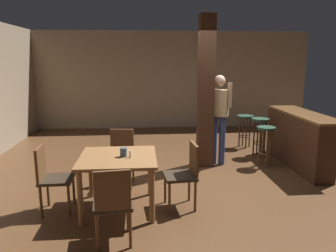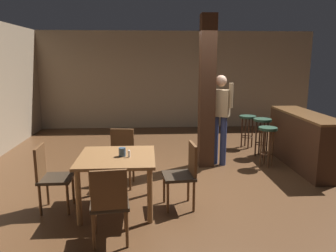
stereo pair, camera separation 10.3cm
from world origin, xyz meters
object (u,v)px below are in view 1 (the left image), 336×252
Objects in this scene: chair_south at (113,202)px; bar_stool_far at (245,123)px; standing_person at (219,113)px; napkin_cup at (123,152)px; dining_table at (118,164)px; chair_west at (51,175)px; chair_north at (121,155)px; bar_stool_mid at (260,128)px; salt_shaker at (130,154)px; chair_east at (185,172)px; bar_stool_near at (266,137)px; bar_counter at (297,139)px.

chair_south is 4.74m from bar_stool_far.
napkin_cup is at bearing -133.11° from standing_person.
dining_table is 0.59× the size of standing_person.
bar_stool_far is (2.70, 3.90, 0.06)m from chair_south.
chair_west is 1.20× the size of bar_stool_far.
chair_north reaches higher than bar_stool_mid.
salt_shaker is (0.09, -0.05, -0.01)m from napkin_cup.
chair_west is at bearing 134.76° from chair_south.
bar_stool_far is at bearing 37.93° from chair_north.
chair_east reaches higher than bar_stool_far.
chair_west is at bearing -145.85° from standing_person.
bar_stool_near is 0.68m from bar_stool_mid.
chair_west reaches higher than napkin_cup.
bar_stool_mid is at bearing 40.32° from napkin_cup.
bar_stool_far is (2.62, 3.02, -0.24)m from napkin_cup.
chair_east is 2.96m from bar_stool_mid.
bar_stool_far is at bearing 50.52° from salt_shaker.
chair_west is at bearing 179.92° from chair_east.
chair_east reaches higher than bar_stool_mid.
chair_south is 1.11× the size of bar_stool_mid.
bar_stool_near is at bearing -12.10° from standing_person.
chair_east is 0.79m from salt_shaker.
standing_person is 2.14× the size of bar_stool_mid.
salt_shaker is at bearing -151.72° from bar_counter.
chair_east is at bearing -0.08° from chair_west.
napkin_cup reaches higher than salt_shaker.
chair_north is at bearing -167.74° from bar_counter.
bar_stool_near is at bearing 43.43° from chair_south.
standing_person reaches higher than bar_stool_mid.
bar_stool_near is 0.95× the size of bar_stool_mid.
chair_south is (0.88, -0.89, 0.00)m from chair_west.
napkin_cup is at bearing -84.26° from chair_north.
chair_west is (-0.89, -0.01, -0.12)m from dining_table.
chair_west reaches higher than salt_shaker.
bar_stool_far is at bearing 97.00° from bar_stool_mid.
chair_north is 0.52× the size of standing_person.
chair_north is 0.43× the size of bar_counter.
bar_stool_far is (-0.58, 1.40, 0.05)m from bar_counter.
bar_stool_mid is at bearing 50.62° from chair_east.
chair_north is at bearing 135.82° from chair_east.
chair_west is 7.60× the size of napkin_cup.
chair_east is at bearing 44.40° from chair_south.
bar_stool_mid is at bearing -83.00° from bar_stool_far.
chair_north reaches higher than napkin_cup.
salt_shaker is 0.13× the size of bar_stool_far.
standing_person reaches higher than dining_table.
bar_stool_far is (0.91, 1.19, -0.44)m from standing_person.
chair_south and chair_east have the same top height.
bar_stool_far is (0.04, 1.38, -0.00)m from bar_stool_near.
bar_stool_near is (2.67, 0.73, 0.06)m from chair_north.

